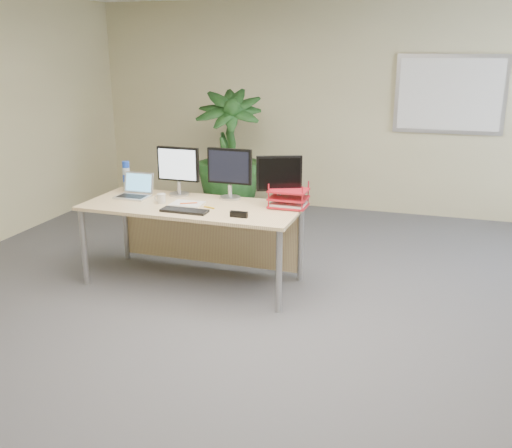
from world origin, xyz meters
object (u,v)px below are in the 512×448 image
(monitor_right, at_px, (230,170))
(laptop, at_px, (135,190))
(monitor_left, at_px, (178,168))
(floor_plant, at_px, (229,161))
(desk, at_px, (197,218))

(monitor_right, relative_size, laptop, 1.53)
(monitor_left, xyz_separation_m, monitor_right, (0.51, 0.02, 0.01))
(floor_plant, height_order, laptop, floor_plant)
(floor_plant, height_order, monitor_right, floor_plant)
(desk, relative_size, monitor_left, 4.24)
(monitor_left, distance_m, laptop, 0.46)
(monitor_left, bearing_deg, laptop, -156.43)
(desk, xyz_separation_m, floor_plant, (-0.40, 1.90, 0.16))
(laptop, bearing_deg, monitor_left, 23.57)
(desk, height_order, laptop, laptop)
(monitor_right, xyz_separation_m, laptop, (-0.88, -0.19, -0.21))
(desk, relative_size, floor_plant, 1.30)
(floor_plant, distance_m, monitor_right, 1.84)
(monitor_right, bearing_deg, monitor_left, -177.36)
(desk, relative_size, monitor_right, 4.15)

